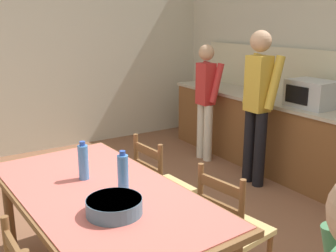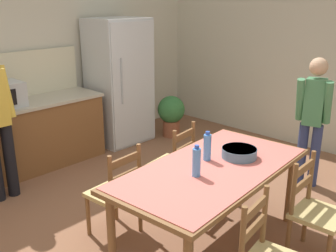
{
  "view_description": "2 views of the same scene",
  "coord_description": "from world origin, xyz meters",
  "views": [
    {
      "loc": [
        2.41,
        -1.41,
        1.85
      ],
      "look_at": [
        -0.08,
        0.14,
        1.05
      ],
      "focal_mm": 42.0,
      "sensor_mm": 36.0,
      "label": 1
    },
    {
      "loc": [
        -2.31,
        -2.44,
        2.19
      ],
      "look_at": [
        0.24,
        0.01,
        1.02
      ],
      "focal_mm": 42.0,
      "sensor_mm": 36.0,
      "label": 2
    }
  ],
  "objects": [
    {
      "name": "chair_side_far_left",
      "position": [
        -0.27,
        0.19,
        0.44
      ],
      "size": [
        0.45,
        0.43,
        0.91
      ],
      "rotation": [
        0.0,
        0.0,
        3.22
      ],
      "color": "brown",
      "rests_on": "ground"
    },
    {
      "name": "serving_bowl",
      "position": [
        0.54,
        -0.6,
        0.84
      ],
      "size": [
        0.32,
        0.32,
        0.09
      ],
      "color": "slate",
      "rests_on": "dining_table"
    },
    {
      "name": "counter_splashback",
      "position": [
        -0.86,
        2.54,
        1.2
      ],
      "size": [
        3.52,
        0.03,
        0.6
      ],
      "primitive_type": "cube",
      "color": "beige",
      "rests_on": "kitchen_counter"
    },
    {
      "name": "bottle_off_centre",
      "position": [
        0.29,
        -0.43,
        0.91
      ],
      "size": [
        0.07,
        0.07,
        0.27
      ],
      "color": "#4C8ED6",
      "rests_on": "dining_table"
    },
    {
      "name": "kitchen_counter",
      "position": [
        -0.86,
        2.23,
        0.45
      ],
      "size": [
        3.56,
        0.66,
        0.9
      ],
      "color": "brown",
      "rests_on": "ground"
    },
    {
      "name": "chair_side_far_right",
      "position": [
        0.58,
        0.25,
        0.44
      ],
      "size": [
        0.48,
        0.46,
        0.91
      ],
      "rotation": [
        0.0,
        0.0,
        3.29
      ],
      "color": "brown",
      "rests_on": "ground"
    },
    {
      "name": "dining_table",
      "position": [
        0.21,
        -0.56,
        0.71
      ],
      "size": [
        1.96,
        1.1,
        0.79
      ],
      "rotation": [
        0.0,
        0.0,
        0.07
      ],
      "color": "brown",
      "rests_on": "ground"
    },
    {
      "name": "wall_left",
      "position": [
        -3.26,
        0.0,
        1.45
      ],
      "size": [
        0.12,
        5.2,
        2.9
      ],
      "primitive_type": "cube",
      "color": "beige",
      "rests_on": "ground"
    },
    {
      "name": "bottle_near_centre",
      "position": [
        -0.03,
        -0.57,
        0.91
      ],
      "size": [
        0.07,
        0.07,
        0.27
      ],
      "color": "#4C8ED6",
      "rests_on": "dining_table"
    },
    {
      "name": "microwave",
      "position": [
        -0.38,
        2.21,
        1.05
      ],
      "size": [
        0.5,
        0.39,
        0.3
      ],
      "color": "#B2B7BC",
      "rests_on": "kitchen_counter"
    },
    {
      "name": "person_at_sink",
      "position": [
        -1.65,
        1.71,
        0.87
      ],
      "size": [
        0.39,
        0.27,
        1.54
      ],
      "rotation": [
        0.0,
        0.0,
        1.57
      ],
      "color": "silver",
      "rests_on": "ground"
    },
    {
      "name": "person_at_counter",
      "position": [
        -0.68,
        1.69,
        0.98
      ],
      "size": [
        0.44,
        0.3,
        1.74
      ],
      "rotation": [
        0.0,
        0.0,
        1.57
      ],
      "color": "black",
      "rests_on": "ground"
    }
  ]
}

